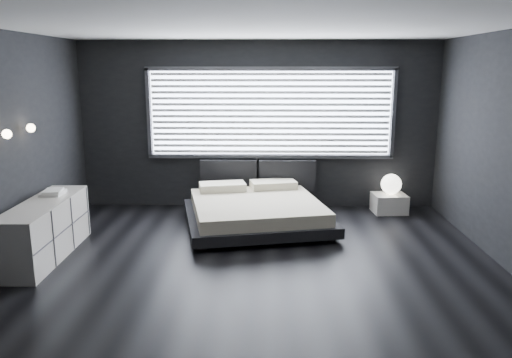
{
  "coord_description": "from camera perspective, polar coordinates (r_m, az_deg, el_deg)",
  "views": [
    {
      "loc": [
        0.15,
        -5.65,
        2.36
      ],
      "look_at": [
        0.0,
        0.85,
        0.9
      ],
      "focal_mm": 35.0,
      "sensor_mm": 36.0,
      "label": 1
    }
  ],
  "objects": [
    {
      "name": "room",
      "position": [
        5.73,
        -0.19,
        3.02
      ],
      "size": [
        6.04,
        6.0,
        2.8
      ],
      "color": "black",
      "rests_on": "ground"
    },
    {
      "name": "window",
      "position": [
        8.38,
        1.67,
        7.52
      ],
      "size": [
        4.14,
        0.09,
        1.52
      ],
      "color": "white",
      "rests_on": "ground"
    },
    {
      "name": "headboard",
      "position": [
        8.48,
        0.22,
        0.47
      ],
      "size": [
        1.96,
        0.16,
        0.52
      ],
      "color": "black",
      "rests_on": "ground"
    },
    {
      "name": "sconce_near",
      "position": [
        6.5,
        -26.61,
        4.61
      ],
      "size": [
        0.18,
        0.11,
        0.11
      ],
      "color": "silver",
      "rests_on": "ground"
    },
    {
      "name": "sconce_far",
      "position": [
        7.03,
        -24.36,
        5.34
      ],
      "size": [
        0.18,
        0.11,
        0.11
      ],
      "color": "silver",
      "rests_on": "ground"
    },
    {
      "name": "bed",
      "position": [
        7.54,
        0.0,
        -3.61
      ],
      "size": [
        2.43,
        2.36,
        0.53
      ],
      "color": "black",
      "rests_on": "ground"
    },
    {
      "name": "nightstand",
      "position": [
        8.57,
        14.97,
        -2.69
      ],
      "size": [
        0.57,
        0.49,
        0.31
      ],
      "primitive_type": "cube",
      "rotation": [
        0.0,
        0.0,
        0.08
      ],
      "color": "beige",
      "rests_on": "ground"
    },
    {
      "name": "orb_lamp",
      "position": [
        8.52,
        15.19,
        -0.56
      ],
      "size": [
        0.33,
        0.33,
        0.33
      ],
      "primitive_type": "sphere",
      "color": "white",
      "rests_on": "nightstand"
    },
    {
      "name": "dresser",
      "position": [
        6.85,
        -22.94,
        -5.35
      ],
      "size": [
        0.52,
        1.8,
        0.72
      ],
      "color": "beige",
      "rests_on": "ground"
    },
    {
      "name": "book_stack",
      "position": [
        7.09,
        -22.18,
        -1.41
      ],
      "size": [
        0.27,
        0.35,
        0.07
      ],
      "color": "silver",
      "rests_on": "dresser"
    }
  ]
}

